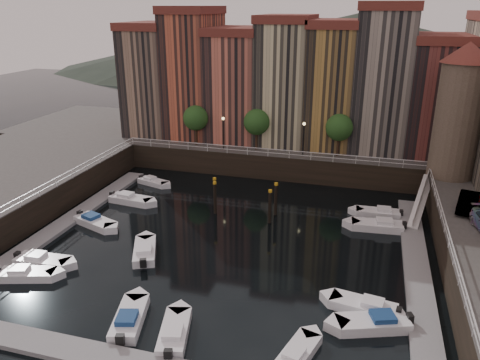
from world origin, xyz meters
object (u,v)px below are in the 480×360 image
(mooring_pilings, at_px, (243,200))
(boat_left_0, at_px, (26,274))
(boat_left_1, at_px, (42,261))
(boat_left_2, at_px, (95,222))
(car_a, at_px, (477,207))
(car_b, at_px, (468,203))
(corner_tower, at_px, (460,109))
(gangway, at_px, (421,198))

(mooring_pilings, bearing_deg, boat_left_0, -129.25)
(boat_left_1, relative_size, boat_left_2, 0.98)
(boat_left_1, bearing_deg, boat_left_2, 85.87)
(boat_left_0, height_order, car_a, car_a)
(car_a, bearing_deg, car_b, 148.92)
(corner_tower, xyz_separation_m, car_b, (0.42, -9.14, -6.45))
(boat_left_1, distance_m, car_a, 37.16)
(boat_left_0, height_order, car_b, car_b)
(corner_tower, relative_size, gangway, 1.66)
(gangway, bearing_deg, corner_tower, 57.20)
(mooring_pilings, xyz_separation_m, boat_left_1, (-13.25, -14.05, -1.28))
(boat_left_0, bearing_deg, mooring_pilings, 33.76)
(gangway, bearing_deg, boat_left_1, -148.48)
(gangway, bearing_deg, boat_left_0, -145.70)
(boat_left_1, distance_m, car_b, 36.71)
(gangway, height_order, car_a, car_a)
(mooring_pilings, xyz_separation_m, car_a, (21.18, -0.43, 2.00))
(mooring_pilings, height_order, boat_left_0, mooring_pilings)
(boat_left_0, bearing_deg, boat_left_1, 76.35)
(boat_left_2, bearing_deg, boat_left_1, -70.62)
(corner_tower, xyz_separation_m, boat_left_2, (-33.29, -15.45, -9.82))
(gangway, xyz_separation_m, car_a, (3.98, -5.05, 1.73))
(car_a, bearing_deg, gangway, 128.96)
(corner_tower, height_order, car_b, corner_tower)
(gangway, bearing_deg, mooring_pilings, -164.96)
(mooring_pilings, relative_size, boat_left_1, 1.40)
(boat_left_1, bearing_deg, corner_tower, 31.08)
(gangway, distance_m, boat_left_1, 35.75)
(mooring_pilings, bearing_deg, car_a, -1.16)
(boat_left_2, height_order, car_b, car_b)
(boat_left_0, xyz_separation_m, car_b, (33.64, 16.05, 3.39))
(boat_left_1, height_order, boat_left_2, boat_left_2)
(gangway, height_order, boat_left_2, gangway)
(gangway, distance_m, car_a, 6.66)
(gangway, relative_size, mooring_pilings, 1.23)
(mooring_pilings, relative_size, car_a, 1.77)
(mooring_pilings, distance_m, boat_left_2, 14.68)
(boat_left_1, relative_size, car_a, 1.26)
(boat_left_1, bearing_deg, gangway, 27.81)
(boat_left_1, xyz_separation_m, boat_left_2, (0.06, 7.72, 0.01))
(boat_left_2, distance_m, car_b, 34.45)
(gangway, xyz_separation_m, boat_left_1, (-30.44, -18.67, -1.55))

